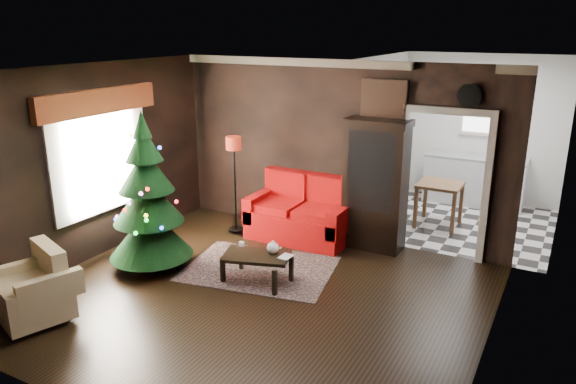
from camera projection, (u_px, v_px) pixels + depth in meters
The scene contains 26 objects.
floor at pixel (254, 297), 6.85m from camera, with size 5.50×5.50×0.00m, color black.
ceiling at pixel (249, 71), 6.02m from camera, with size 5.50×5.50×0.00m, color white.
wall_back at pixel (336, 150), 8.53m from camera, with size 5.50×5.50×0.00m, color black.
wall_front at pixel (86, 272), 4.33m from camera, with size 5.50×5.50×0.00m, color black.
wall_left at pixel (87, 164), 7.69m from camera, with size 5.50×5.50×0.00m, color black.
wall_right at pixel (496, 232), 5.18m from camera, with size 5.50×5.50×0.00m, color black.
doorway at pixel (443, 186), 7.86m from camera, with size 1.10×0.10×2.10m, color #F3E6CF, non-canonical shape.
left_window at pixel (100, 158), 7.82m from camera, with size 0.05×1.60×1.40m, color white.
valance at pixel (98, 102), 7.54m from camera, with size 0.12×2.10×0.35m, color #974123.
kitchen_floor at pixel (458, 223), 9.43m from camera, with size 3.00×3.00×0.00m, color silver.
kitchen_window at pixel (483, 114), 10.15m from camera, with size 0.70×0.06×0.70m, color white.
rug at pixel (260, 269), 7.63m from camera, with size 2.02×1.47×0.01m, color #634757.
loveseat at pixel (300, 209), 8.60m from camera, with size 1.70×0.90×1.00m, color #980C04, non-canonical shape.
curio_cabinet at pixel (375, 188), 8.13m from camera, with size 0.90×0.45×1.90m, color black, non-canonical shape.
floor_lamp at pixel (235, 185), 8.73m from camera, with size 0.27×0.27×1.57m, color black, non-canonical shape.
christmas_tree at pixel (147, 196), 7.41m from camera, with size 1.15×1.15×2.20m, color black, non-canonical shape.
armchair at pixel (31, 285), 6.17m from camera, with size 0.77×0.77×0.79m, color beige, non-canonical shape.
coffee_table at pixel (257, 268), 7.20m from camera, with size 0.86×0.52×0.39m, color #321B0D, non-canonical shape.
teapot at pixel (273, 248), 7.14m from camera, with size 0.18×0.18×0.17m, color silver, non-canonical shape.
cup_a at pixel (241, 244), 7.42m from camera, with size 0.06×0.06×0.06m, color white.
cup_b at pixel (242, 244), 7.40m from camera, with size 0.07×0.07×0.06m, color white.
book at pixel (281, 249), 7.06m from camera, with size 0.15×0.02×0.20m, color tan.
wall_clock at pixel (469, 96), 7.32m from camera, with size 0.32×0.32×0.06m, color white.
painting at pixel (384, 100), 7.90m from camera, with size 0.62×0.05×0.52m, color #C67B41.
kitchen_counter at pixel (474, 181), 10.31m from camera, with size 1.80×0.60×0.90m, color silver.
kitchen_table at pixel (439, 204), 9.21m from camera, with size 0.70×0.70×0.75m, color brown, non-canonical shape.
Camera 1 is at (3.30, -5.20, 3.30)m, focal length 33.83 mm.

